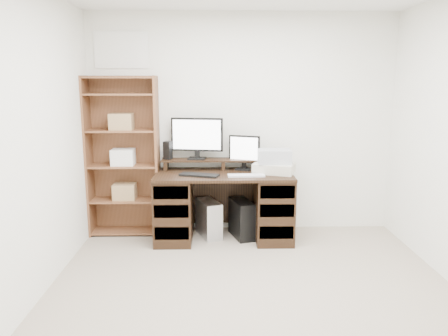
{
  "coord_description": "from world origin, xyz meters",
  "views": [
    {
      "loc": [
        -0.32,
        -3.04,
        1.76
      ],
      "look_at": [
        -0.22,
        1.43,
        0.85
      ],
      "focal_mm": 35.0,
      "sensor_mm": 36.0,
      "label": 1
    }
  ],
  "objects_px": {
    "monitor_wide": "(197,136)",
    "bookshelf": "(124,155)",
    "desk": "(224,205)",
    "printer": "(274,168)",
    "tower_silver": "(209,219)",
    "monitor_small": "(244,151)",
    "tower_black": "(242,219)"
  },
  "relations": [
    {
      "from": "monitor_small",
      "to": "bookshelf",
      "type": "height_order",
      "value": "bookshelf"
    },
    {
      "from": "tower_silver",
      "to": "printer",
      "type": "bearing_deg",
      "value": -25.76
    },
    {
      "from": "bookshelf",
      "to": "tower_silver",
      "type": "bearing_deg",
      "value": -8.56
    },
    {
      "from": "desk",
      "to": "printer",
      "type": "distance_m",
      "value": 0.69
    },
    {
      "from": "monitor_wide",
      "to": "tower_silver",
      "type": "height_order",
      "value": "monitor_wide"
    },
    {
      "from": "monitor_wide",
      "to": "bookshelf",
      "type": "distance_m",
      "value": 0.86
    },
    {
      "from": "desk",
      "to": "tower_silver",
      "type": "xyz_separation_m",
      "value": [
        -0.17,
        0.07,
        -0.18
      ]
    },
    {
      "from": "desk",
      "to": "monitor_wide",
      "type": "bearing_deg",
      "value": 143.39
    },
    {
      "from": "desk",
      "to": "tower_black",
      "type": "relative_size",
      "value": 3.29
    },
    {
      "from": "tower_black",
      "to": "tower_silver",
      "type": "bearing_deg",
      "value": 159.06
    },
    {
      "from": "bookshelf",
      "to": "desk",
      "type": "bearing_deg",
      "value": -10.66
    },
    {
      "from": "printer",
      "to": "monitor_small",
      "type": "bearing_deg",
      "value": 169.94
    },
    {
      "from": "monitor_small",
      "to": "tower_black",
      "type": "relative_size",
      "value": 0.86
    },
    {
      "from": "desk",
      "to": "tower_black",
      "type": "bearing_deg",
      "value": 10.02
    },
    {
      "from": "desk",
      "to": "monitor_small",
      "type": "relative_size",
      "value": 3.83
    },
    {
      "from": "desk",
      "to": "bookshelf",
      "type": "bearing_deg",
      "value": 169.34
    },
    {
      "from": "desk",
      "to": "printer",
      "type": "bearing_deg",
      "value": 0.58
    },
    {
      "from": "monitor_wide",
      "to": "monitor_small",
      "type": "distance_m",
      "value": 0.56
    },
    {
      "from": "tower_black",
      "to": "monitor_small",
      "type": "bearing_deg",
      "value": 60.91
    },
    {
      "from": "printer",
      "to": "tower_black",
      "type": "relative_size",
      "value": 0.94
    },
    {
      "from": "desk",
      "to": "monitor_wide",
      "type": "distance_m",
      "value": 0.83
    },
    {
      "from": "tower_silver",
      "to": "monitor_wide",
      "type": "bearing_deg",
      "value": 109.23
    },
    {
      "from": "monitor_small",
      "to": "bookshelf",
      "type": "distance_m",
      "value": 1.37
    },
    {
      "from": "desk",
      "to": "bookshelf",
      "type": "xyz_separation_m",
      "value": [
        -1.13,
        0.21,
        0.53
      ]
    },
    {
      "from": "printer",
      "to": "tower_black",
      "type": "height_order",
      "value": "printer"
    },
    {
      "from": "monitor_wide",
      "to": "bookshelf",
      "type": "relative_size",
      "value": 0.33
    },
    {
      "from": "bookshelf",
      "to": "monitor_wide",
      "type": "bearing_deg",
      "value": 0.49
    },
    {
      "from": "tower_black",
      "to": "bookshelf",
      "type": "bearing_deg",
      "value": 156.39
    },
    {
      "from": "monitor_small",
      "to": "desk",
      "type": "bearing_deg",
      "value": -121.58
    },
    {
      "from": "printer",
      "to": "tower_black",
      "type": "xyz_separation_m",
      "value": [
        -0.35,
        0.03,
        -0.59
      ]
    },
    {
      "from": "tower_silver",
      "to": "bookshelf",
      "type": "bearing_deg",
      "value": 150.61
    },
    {
      "from": "printer",
      "to": "tower_silver",
      "type": "relative_size",
      "value": 1.04
    }
  ]
}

